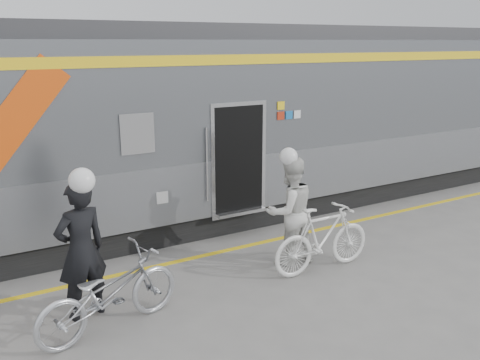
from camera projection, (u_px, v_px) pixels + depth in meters
ground at (265, 308)px, 7.41m from camera, size 90.00×90.00×0.00m
train at (103, 133)px, 9.86m from camera, size 24.00×3.17×4.10m
safety_strip at (201, 256)px, 9.21m from camera, size 24.00×0.12×0.01m
man at (81, 250)px, 6.97m from camera, size 0.82×0.63×1.99m
bicycle_left at (109, 293)px, 6.73m from camera, size 2.20×1.20×1.09m
woman at (290, 211)px, 8.73m from camera, size 0.93×0.73×1.90m
bicycle_right at (323, 238)px, 8.51m from camera, size 1.92×0.57×1.15m
helmet_man at (74, 168)px, 6.66m from camera, size 0.34×0.34×0.34m
helmet_woman at (291, 149)px, 8.44m from camera, size 0.30×0.30×0.30m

